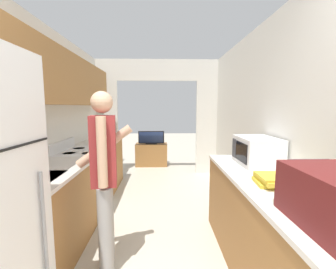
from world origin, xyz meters
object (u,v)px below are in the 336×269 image
Objects in this scene: range_oven at (84,180)px; television at (151,138)px; microwave at (257,151)px; tv_cabinet at (152,154)px; book_stack at (272,180)px; person at (105,178)px; knife at (97,143)px.

range_oven reaches higher than television.
microwave is at bearing -68.70° from television.
microwave is 3.63m from tv_cabinet.
book_stack is (-0.14, -0.63, -0.10)m from microwave.
tv_cabinet is (0.84, 2.50, -0.17)m from range_oven.
range_oven is 1.29× the size of tv_cabinet.
microwave is 0.66× the size of tv_cabinet.
person is at bearing 169.98° from book_stack.
person is 3.76m from tv_cabinet.
book_stack is at bearing -53.35° from knife.
book_stack reaches higher than television.
range_oven is 2.50m from book_stack.
range_oven reaches higher than knife.
television is at bearing 59.30° from knife.
microwave is 1.77× the size of book_stack.
range_oven is at bearing 143.71° from book_stack.
person is 1.57m from microwave.
person is at bearing -165.51° from microwave.
tv_cabinet is (0.24, 3.71, -0.59)m from person.
television is at bearing 71.02° from range_oven.
microwave reaches higher than television.
television is at bearing 111.30° from microwave.
book_stack is at bearing -102.63° from microwave.
knife is at bearing 7.88° from person.
book_stack is 2.85m from knife.
tv_cabinet is at bearing 59.78° from knife.
book_stack is (1.98, -1.45, 0.48)m from range_oven.
book_stack is (1.37, -0.24, 0.05)m from person.
microwave is 1.76× the size of knife.
microwave is at bearing -41.12° from knife.
microwave is at bearing -21.11° from range_oven.
television is at bearing 106.19° from book_stack.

